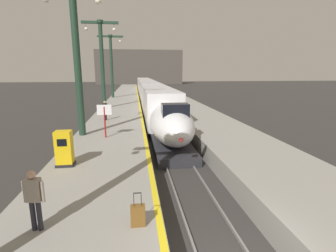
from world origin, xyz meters
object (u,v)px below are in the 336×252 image
object	(u,v)px
passenger_mid_platform	(105,109)
passenger_near_edge	(34,196)
departure_info_board	(104,114)
station_column_mid	(76,48)
station_column_far	(102,57)
rolling_suitcase	(138,215)
ticket_machine_yellow	(64,150)
station_column_distant	(111,61)
highspeed_train_main	(149,92)

from	to	relation	value
passenger_mid_platform	passenger_near_edge	bearing A→B (deg)	-90.39
passenger_near_edge	passenger_mid_platform	size ratio (longest dim) A/B	1.00
passenger_mid_platform	departure_info_board	size ratio (longest dim) A/B	0.80
station_column_mid	station_column_far	distance (m)	12.93
station_column_far	departure_info_board	bearing A→B (deg)	-83.36
passenger_mid_platform	rolling_suitcase	world-z (taller)	passenger_mid_platform
passenger_near_edge	ticket_machine_yellow	world-z (taller)	passenger_near_edge
passenger_near_edge	rolling_suitcase	bearing A→B (deg)	-3.49
rolling_suitcase	departure_info_board	distance (m)	10.03
station_column_distant	passenger_mid_platform	distance (m)	20.73
highspeed_train_main	rolling_suitcase	bearing A→B (deg)	-93.97
station_column_distant	departure_info_board	bearing A→B (deg)	-86.47
departure_info_board	station_column_mid	bearing A→B (deg)	150.80
passenger_near_edge	departure_info_board	size ratio (longest dim) A/B	0.80
station_column_mid	departure_info_board	distance (m)	4.47
passenger_near_edge	ticket_machine_yellow	distance (m)	4.84
highspeed_train_main	departure_info_board	xyz separation A→B (m)	(-4.29, -24.45, 0.60)
station_column_far	ticket_machine_yellow	world-z (taller)	station_column_far
station_column_mid	station_column_distant	world-z (taller)	station_column_distant
rolling_suitcase	passenger_near_edge	bearing A→B (deg)	176.51
station_column_far	passenger_mid_platform	world-z (taller)	station_column_far
station_column_mid	ticket_machine_yellow	bearing A→B (deg)	-86.48
highspeed_train_main	rolling_suitcase	size ratio (longest dim) A/B	58.34
station_column_far	highspeed_train_main	bearing A→B (deg)	60.96
passenger_mid_platform	station_column_distant	bearing A→B (deg)	92.73
highspeed_train_main	ticket_machine_yellow	bearing A→B (deg)	-100.75
station_column_mid	rolling_suitcase	size ratio (longest dim) A/B	9.46
ticket_machine_yellow	departure_info_board	size ratio (longest dim) A/B	0.75
ticket_machine_yellow	passenger_near_edge	bearing A→B (deg)	-84.03
station_column_mid	passenger_mid_platform	size ratio (longest dim) A/B	5.50
station_column_mid	passenger_near_edge	bearing A→B (deg)	-85.36
station_column_far	passenger_near_edge	distance (m)	23.93
station_column_mid	station_column_distant	bearing A→B (deg)	90.00
passenger_near_edge	ticket_machine_yellow	size ratio (longest dim) A/B	1.06
rolling_suitcase	departure_info_board	bearing A→B (deg)	101.11
station_column_mid	passenger_near_edge	xyz separation A→B (m)	(0.85, -10.50, -4.59)
station_column_distant	station_column_mid	bearing A→B (deg)	-90.00
highspeed_train_main	rolling_suitcase	xyz separation A→B (m)	(-2.37, -34.22, -0.60)
passenger_mid_platform	ticket_machine_yellow	size ratio (longest dim) A/B	1.06
station_column_far	departure_info_board	distance (m)	14.56
highspeed_train_main	station_column_distant	world-z (taller)	station_column_distant
passenger_near_edge	station_column_mid	bearing A→B (deg)	94.64
passenger_mid_platform	ticket_machine_yellow	bearing A→B (deg)	-93.24
departure_info_board	passenger_mid_platform	bearing A→B (deg)	96.18
station_column_distant	passenger_mid_platform	size ratio (longest dim) A/B	5.80
station_column_mid	station_column_far	world-z (taller)	station_column_far
station_column_mid	rolling_suitcase	xyz separation A→B (m)	(3.53, -10.67, -5.28)
highspeed_train_main	rolling_suitcase	distance (m)	34.30
ticket_machine_yellow	highspeed_train_main	bearing A→B (deg)	79.25
station_column_distant	departure_info_board	world-z (taller)	station_column_distant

